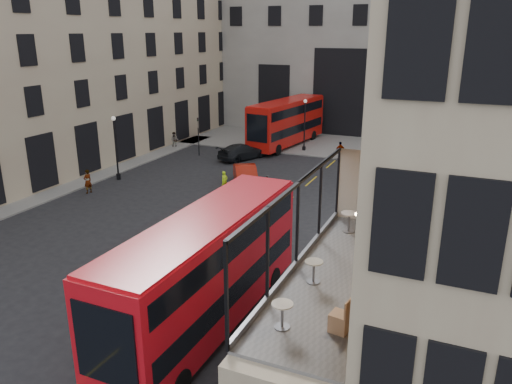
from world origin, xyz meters
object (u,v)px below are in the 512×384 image
at_px(cafe_table_mid, 314,268).
at_px(car_a, 244,198).
at_px(bus_far, 287,120).
at_px(pedestrian_d, 427,155).
at_px(cafe_table_far, 349,219).
at_px(pedestrian_e, 88,181).
at_px(bus_near, 208,266).
at_px(pedestrian_c, 340,151).
at_px(traffic_light_far, 198,132).
at_px(street_lamp_b, 305,128).
at_px(pedestrian_b, 270,138).
at_px(bicycle, 274,219).
at_px(traffic_light_near, 267,198).
at_px(street_lamp_a, 116,152).
at_px(car_c, 242,152).
at_px(cafe_chair_d, 383,235).
at_px(cyclist, 225,181).
at_px(car_b, 246,176).
at_px(cafe_chair_b, 372,272).
at_px(cafe_chair_c, 371,263).
at_px(cafe_chair_a, 340,321).
at_px(cafe_table_near, 282,312).
at_px(pedestrian_a, 175,140).

bearing_deg(cafe_table_mid, car_a, 121.36).
height_order(bus_far, pedestrian_d, bus_far).
bearing_deg(cafe_table_mid, cafe_table_far, 89.85).
height_order(pedestrian_e, cafe_table_far, cafe_table_far).
distance_m(bus_near, pedestrian_d, 31.61).
bearing_deg(pedestrian_c, pedestrian_e, 13.12).
bearing_deg(cafe_table_mid, pedestrian_e, 146.52).
bearing_deg(bus_far, traffic_light_far, -129.98).
xyz_separation_m(street_lamp_b, pedestrian_d, (12.16, -0.96, -1.42)).
xyz_separation_m(pedestrian_b, cafe_table_mid, (16.02, -35.82, 4.23)).
bearing_deg(bicycle, traffic_light_near, -153.36).
xyz_separation_m(street_lamp_a, bicycle, (15.84, -4.42, -1.92)).
relative_size(street_lamp_a, car_a, 1.36).
bearing_deg(pedestrian_d, pedestrian_c, 48.89).
bearing_deg(pedestrian_e, pedestrian_b, 172.00).
bearing_deg(car_c, cafe_chair_d, 148.21).
relative_size(car_c, pedestrian_d, 2.65).
bearing_deg(street_lamp_b, pedestrian_b, 166.93).
height_order(street_lamp_b, car_a, street_lamp_b).
bearing_deg(cyclist, pedestrian_d, -20.76).
relative_size(pedestrian_e, cafe_table_far, 2.41).
bearing_deg(cafe_table_mid, bus_near, 152.06).
distance_m(street_lamp_b, car_b, 13.30).
height_order(traffic_light_near, car_c, traffic_light_near).
bearing_deg(car_c, traffic_light_far, 28.59).
relative_size(traffic_light_far, pedestrian_d, 1.94).
relative_size(bicycle, cafe_table_mid, 2.53).
relative_size(traffic_light_near, cafe_chair_d, 4.29).
relative_size(bus_near, car_b, 2.55).
height_order(street_lamp_a, bus_far, street_lamp_a).
distance_m(car_b, pedestrian_e, 12.24).
distance_m(traffic_light_far, bus_far, 10.04).
height_order(car_a, car_b, car_b).
height_order(car_b, pedestrian_c, pedestrian_c).
relative_size(pedestrian_b, cafe_chair_b, 1.97).
relative_size(bicycle, cafe_chair_b, 2.10).
xyz_separation_m(street_lamp_b, car_c, (-4.42, -5.57, -1.64)).
bearing_deg(cafe_chair_c, car_c, 122.59).
bearing_deg(car_a, cafe_table_far, -69.29).
relative_size(cyclist, pedestrian_c, 0.88).
xyz_separation_m(pedestrian_c, cafe_chair_a, (8.96, -35.13, 4.01)).
height_order(car_a, cafe_table_near, cafe_table_near).
bearing_deg(pedestrian_a, cafe_chair_d, -62.90).
distance_m(pedestrian_b, cafe_table_far, 35.52).
relative_size(bus_near, cafe_chair_b, 14.49).
xyz_separation_m(bus_far, pedestrian_b, (-1.62, -0.72, -1.91)).
xyz_separation_m(car_a, car_b, (-2.02, 4.68, 0.13)).
relative_size(traffic_light_near, cafe_table_near, 5.34).
relative_size(traffic_light_far, pedestrian_c, 2.17).
bearing_deg(traffic_light_far, pedestrian_a, 155.44).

